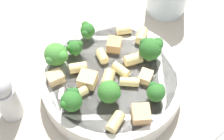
% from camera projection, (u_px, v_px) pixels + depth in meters
% --- Properties ---
extents(ground_plane, '(2.00, 2.00, 0.00)m').
position_uv_depth(ground_plane, '(112.00, 88.00, 0.51)').
color(ground_plane, '#BCB29E').
extents(pasta_bowl, '(0.22, 0.22, 0.04)m').
position_uv_depth(pasta_bowl, '(112.00, 80.00, 0.49)').
color(pasta_bowl, silver).
rests_on(pasta_bowl, ground_plane).
extents(broccoli_floret_0, '(0.03, 0.02, 0.03)m').
position_uv_depth(broccoli_floret_0, '(87.00, 30.00, 0.51)').
color(broccoli_floret_0, '#84AD60').
rests_on(broccoli_floret_0, pasta_bowl).
extents(broccoli_floret_1, '(0.03, 0.03, 0.04)m').
position_uv_depth(broccoli_floret_1, '(72.00, 100.00, 0.43)').
color(broccoli_floret_1, '#84AD60').
rests_on(broccoli_floret_1, pasta_bowl).
extents(broccoli_floret_2, '(0.04, 0.04, 0.04)m').
position_uv_depth(broccoli_floret_2, '(56.00, 55.00, 0.47)').
color(broccoli_floret_2, '#93B766').
rests_on(broccoli_floret_2, pasta_bowl).
extents(broccoli_floret_3, '(0.04, 0.04, 0.04)m').
position_uv_depth(broccoli_floret_3, '(151.00, 48.00, 0.48)').
color(broccoli_floret_3, '#9EC175').
rests_on(broccoli_floret_3, pasta_bowl).
extents(broccoli_floret_4, '(0.03, 0.03, 0.03)m').
position_uv_depth(broccoli_floret_4, '(156.00, 92.00, 0.44)').
color(broccoli_floret_4, '#93B766').
rests_on(broccoli_floret_4, pasta_bowl).
extents(broccoli_floret_5, '(0.03, 0.03, 0.04)m').
position_uv_depth(broccoli_floret_5, '(110.00, 92.00, 0.43)').
color(broccoli_floret_5, '#84AD60').
rests_on(broccoli_floret_5, pasta_bowl).
extents(broccoli_floret_6, '(0.02, 0.03, 0.03)m').
position_uv_depth(broccoli_floret_6, '(75.00, 47.00, 0.49)').
color(broccoli_floret_6, '#84AD60').
rests_on(broccoli_floret_6, pasta_bowl).
extents(rigatoni_0, '(0.02, 0.03, 0.01)m').
position_uv_depth(rigatoni_0, '(129.00, 82.00, 0.46)').
color(rigatoni_0, '#E0C67F').
rests_on(rigatoni_0, pasta_bowl).
extents(rigatoni_1, '(0.03, 0.03, 0.02)m').
position_uv_depth(rigatoni_1, '(78.00, 68.00, 0.48)').
color(rigatoni_1, '#E0C67F').
rests_on(rigatoni_1, pasta_bowl).
extents(rigatoni_2, '(0.03, 0.03, 0.02)m').
position_uv_depth(rigatoni_2, '(133.00, 59.00, 0.49)').
color(rigatoni_2, '#E0C67F').
rests_on(rigatoni_2, pasta_bowl).
extents(rigatoni_3, '(0.03, 0.03, 0.02)m').
position_uv_depth(rigatoni_3, '(124.00, 30.00, 0.53)').
color(rigatoni_3, '#E0C67F').
rests_on(rigatoni_3, pasta_bowl).
extents(rigatoni_4, '(0.03, 0.02, 0.02)m').
position_uv_depth(rigatoni_4, '(107.00, 78.00, 0.47)').
color(rigatoni_4, '#E0C67F').
rests_on(rigatoni_4, pasta_bowl).
extents(rigatoni_5, '(0.02, 0.03, 0.01)m').
position_uv_depth(rigatoni_5, '(121.00, 70.00, 0.48)').
color(rigatoni_5, '#E0C67F').
rests_on(rigatoni_5, pasta_bowl).
extents(rigatoni_6, '(0.03, 0.03, 0.01)m').
position_uv_depth(rigatoni_6, '(78.00, 94.00, 0.45)').
color(rigatoni_6, '#E0C67F').
rests_on(rigatoni_6, pasta_bowl).
extents(rigatoni_7, '(0.03, 0.03, 0.01)m').
position_uv_depth(rigatoni_7, '(102.00, 56.00, 0.49)').
color(rigatoni_7, '#E0C67F').
rests_on(rigatoni_7, pasta_bowl).
extents(rigatoni_8, '(0.03, 0.02, 0.02)m').
position_uv_depth(rigatoni_8, '(142.00, 36.00, 0.52)').
color(rigatoni_8, '#E0C67F').
rests_on(rigatoni_8, pasta_bowl).
extents(rigatoni_9, '(0.03, 0.02, 0.02)m').
position_uv_depth(rigatoni_9, '(116.00, 122.00, 0.42)').
color(rigatoni_9, '#E0C67F').
rests_on(rigatoni_9, pasta_bowl).
extents(chicken_chunk_0, '(0.03, 0.03, 0.02)m').
position_uv_depth(chicken_chunk_0, '(114.00, 45.00, 0.51)').
color(chicken_chunk_0, tan).
rests_on(chicken_chunk_0, pasta_bowl).
extents(chicken_chunk_1, '(0.03, 0.03, 0.02)m').
position_uv_depth(chicken_chunk_1, '(88.00, 79.00, 0.46)').
color(chicken_chunk_1, tan).
rests_on(chicken_chunk_1, pasta_bowl).
extents(chicken_chunk_2, '(0.03, 0.03, 0.02)m').
position_uv_depth(chicken_chunk_2, '(55.00, 77.00, 0.47)').
color(chicken_chunk_2, tan).
rests_on(chicken_chunk_2, pasta_bowl).
extents(chicken_chunk_3, '(0.02, 0.02, 0.01)m').
position_uv_depth(chicken_chunk_3, '(146.00, 77.00, 0.47)').
color(chicken_chunk_3, tan).
rests_on(chicken_chunk_3, pasta_bowl).
extents(chicken_chunk_4, '(0.04, 0.03, 0.02)m').
position_uv_depth(chicken_chunk_4, '(141.00, 114.00, 0.43)').
color(chicken_chunk_4, tan).
rests_on(chicken_chunk_4, pasta_bowl).
extents(pepper_shaker, '(0.03, 0.03, 0.09)m').
position_uv_depth(pepper_shaker, '(6.00, 98.00, 0.45)').
color(pepper_shaker, silver).
rests_on(pepper_shaker, ground_plane).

